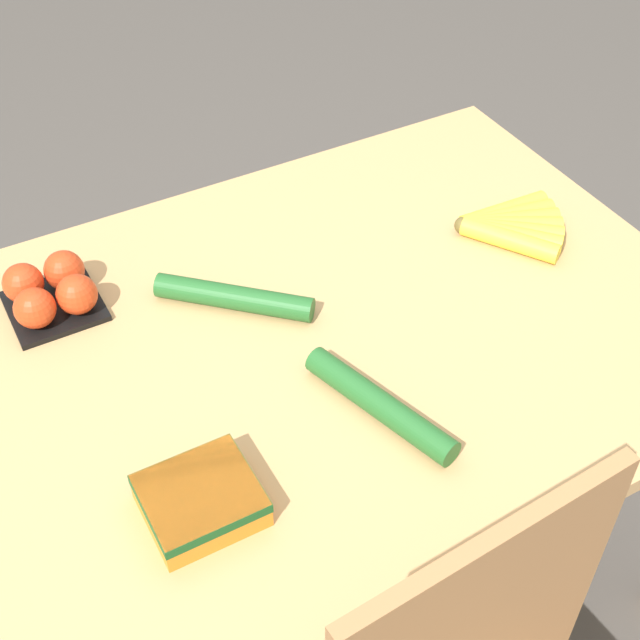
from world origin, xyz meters
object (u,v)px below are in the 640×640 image
object	(u,v)px
tomato_pack	(51,291)
carrot_bag	(200,499)
cucumber_near	(380,404)
cucumber_far	(234,297)
banana_bunch	(509,226)

from	to	relation	value
tomato_pack	carrot_bag	world-z (taller)	tomato_pack
cucumber_near	cucumber_far	bearing A→B (deg)	-74.34
banana_bunch	tomato_pack	distance (m)	0.81
banana_bunch	cucumber_far	size ratio (longest dim) A/B	0.87
cucumber_far	tomato_pack	bearing A→B (deg)	-27.94
tomato_pack	cucumber_near	distance (m)	0.58
cucumber_far	banana_bunch	bearing A→B (deg)	173.28
cucumber_far	carrot_bag	bearing A→B (deg)	59.03
carrot_bag	cucumber_near	world-z (taller)	carrot_bag
tomato_pack	cucumber_near	world-z (taller)	tomato_pack
banana_bunch	cucumber_near	bearing A→B (deg)	30.52
tomato_pack	cucumber_far	size ratio (longest dim) A/B	0.66
banana_bunch	tomato_pack	world-z (taller)	tomato_pack
tomato_pack	carrot_bag	xyz separation A→B (m)	(-0.06, 0.49, -0.01)
carrot_bag	cucumber_far	xyz separation A→B (m)	(-0.21, -0.35, -0.01)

